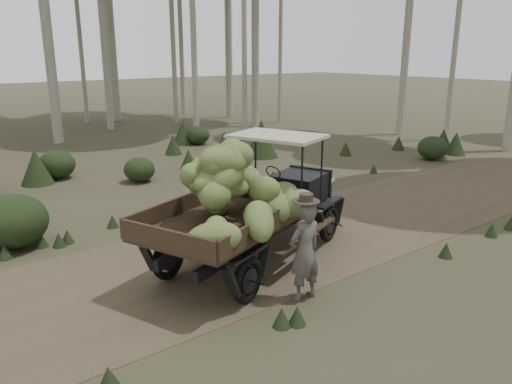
# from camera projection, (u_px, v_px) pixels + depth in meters

# --- Properties ---
(ground) EXTENTS (120.00, 120.00, 0.00)m
(ground) POSITION_uv_depth(u_px,v_px,m) (310.00, 233.00, 10.81)
(ground) COLOR #473D2B
(ground) RESTS_ON ground
(dirt_track) EXTENTS (70.00, 4.00, 0.01)m
(dirt_track) POSITION_uv_depth(u_px,v_px,m) (310.00, 233.00, 10.81)
(dirt_track) COLOR brown
(dirt_track) RESTS_ON ground
(banana_truck) EXTENTS (5.16, 3.41, 2.55)m
(banana_truck) POSITION_uv_depth(u_px,v_px,m) (244.00, 192.00, 8.59)
(banana_truck) COLOR black
(banana_truck) RESTS_ON ground
(farmer) EXTENTS (0.59, 0.43, 1.74)m
(farmer) POSITION_uv_depth(u_px,v_px,m) (305.00, 250.00, 7.76)
(farmer) COLOR #504E49
(farmer) RESTS_ON ground
(undergrowth) EXTENTS (21.32, 22.99, 1.38)m
(undergrowth) POSITION_uv_depth(u_px,v_px,m) (218.00, 207.00, 10.85)
(undergrowth) COLOR #233319
(undergrowth) RESTS_ON ground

